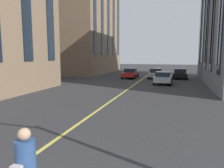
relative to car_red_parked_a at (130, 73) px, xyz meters
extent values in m
cube|color=#D8C64C|center=(-8.62, -1.81, -0.70)|extent=(80.00, 0.16, 0.01)
cube|color=#B21E1E|center=(-0.05, 0.00, -0.12)|extent=(3.90, 1.75, 0.55)
cube|color=#19232D|center=(0.15, 0.00, 0.43)|extent=(1.64, 1.54, 0.55)
cylinder|color=black|center=(-1.34, -0.84, -0.40)|extent=(0.60, 0.21, 0.60)
cylinder|color=black|center=(-1.34, 0.84, -0.40)|extent=(0.60, 0.21, 0.60)
cylinder|color=black|center=(1.24, -0.84, -0.40)|extent=(0.60, 0.21, 0.60)
cylinder|color=black|center=(1.24, 0.84, -0.40)|extent=(0.60, 0.21, 0.60)
cube|color=#B7BABF|center=(0.84, -3.48, -0.12)|extent=(3.90, 1.75, 0.55)
cube|color=#19232D|center=(0.64, -3.48, 0.43)|extent=(1.64, 1.54, 0.55)
cylinder|color=black|center=(2.13, -2.64, -0.40)|extent=(0.60, 0.21, 0.60)
cylinder|color=black|center=(2.13, -4.32, -0.40)|extent=(0.60, 0.21, 0.60)
cylinder|color=black|center=(-0.45, -2.64, -0.40)|extent=(0.60, 0.21, 0.60)
cylinder|color=black|center=(-0.45, -4.32, -0.40)|extent=(0.60, 0.21, 0.60)
cube|color=#B7BABF|center=(-4.89, -4.77, -0.10)|extent=(4.40, 1.80, 0.55)
cube|color=#19232D|center=(-5.11, -4.77, 0.42)|extent=(1.85, 1.58, 0.50)
cylinder|color=black|center=(-3.43, -3.90, -0.38)|extent=(0.64, 0.22, 0.64)
cylinder|color=black|center=(-3.43, -5.63, -0.38)|extent=(0.64, 0.22, 0.64)
cylinder|color=black|center=(-6.34, -3.90, -0.38)|extent=(0.64, 0.22, 0.64)
cylinder|color=black|center=(-6.34, -5.63, -0.38)|extent=(0.64, 0.22, 0.64)
cube|color=black|center=(1.24, -6.71, -0.12)|extent=(3.90, 1.75, 0.55)
cube|color=#19232D|center=(1.04, -6.71, 0.43)|extent=(1.64, 1.54, 0.55)
cylinder|color=black|center=(2.52, -5.87, -0.40)|extent=(0.60, 0.21, 0.60)
cylinder|color=black|center=(2.52, -7.55, -0.40)|extent=(0.60, 0.21, 0.60)
cylinder|color=black|center=(-0.05, -5.87, -0.40)|extent=(0.60, 0.21, 0.60)
cylinder|color=black|center=(-0.05, -7.55, -0.40)|extent=(0.60, 0.21, 0.60)
cylinder|color=#2D4C7F|center=(-26.47, -3.41, 0.52)|extent=(0.38, 0.38, 0.73)
sphere|color=tan|center=(-26.47, -3.41, 1.01)|extent=(0.24, 0.24, 0.24)
cube|color=#19232D|center=(-3.65, -9.26, 7.99)|extent=(1.10, 0.10, 12.70)
cube|color=#19232D|center=(-0.11, -9.26, 7.99)|extent=(1.10, 0.10, 12.70)
cube|color=#19232D|center=(3.43, -9.26, 7.99)|extent=(1.10, 0.10, 12.70)
cube|color=#846B51|center=(7.78, 10.02, 11.50)|extent=(16.89, 8.66, 24.41)
cube|color=#19232D|center=(7.78, 5.64, 11.99)|extent=(1.10, 0.10, 18.55)
cube|color=#19232D|center=(11.16, 5.64, 11.99)|extent=(1.10, 0.10, 18.55)
cube|color=#19232D|center=(14.54, 5.64, 11.99)|extent=(1.10, 0.10, 18.55)
cube|color=#19232D|center=(-11.36, -9.26, 5.65)|extent=(1.10, 0.10, 9.28)
cube|color=#19232D|center=(-7.41, -9.26, 5.65)|extent=(1.10, 0.10, 9.28)
cube|color=#19232D|center=(-3.47, -9.26, 5.65)|extent=(1.10, 0.10, 9.28)
camera|label=1|loc=(-29.64, -6.03, 2.44)|focal=34.33mm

